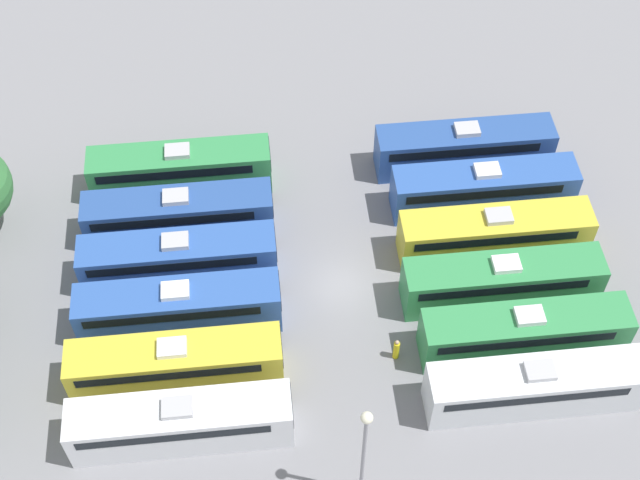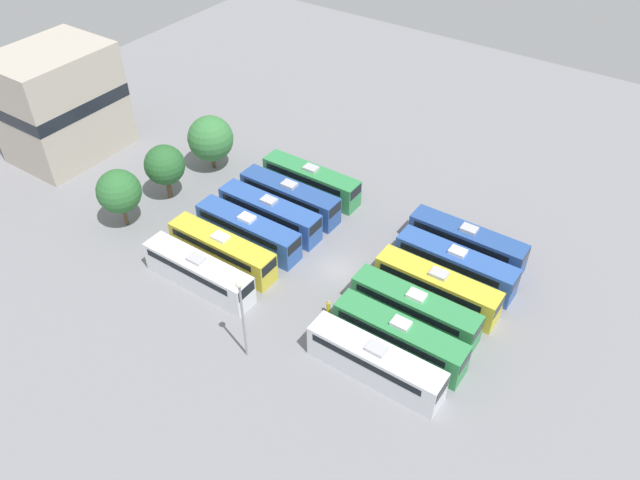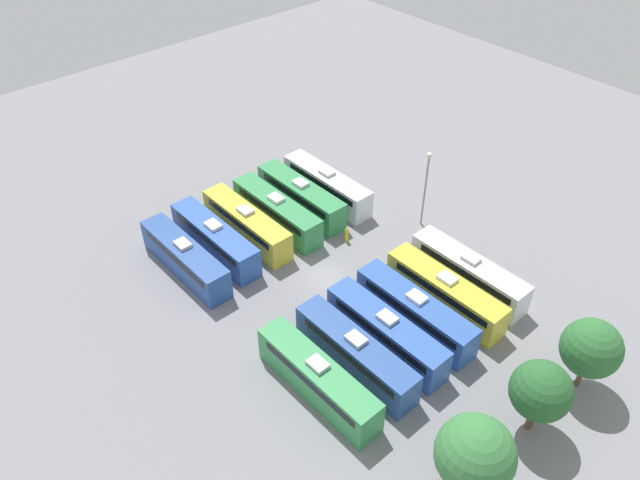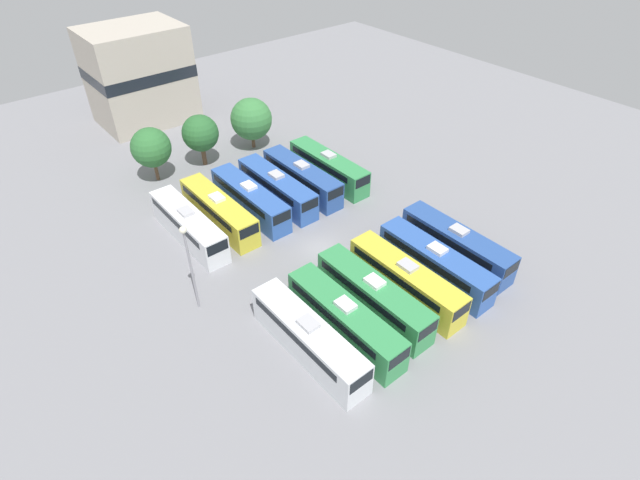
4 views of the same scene
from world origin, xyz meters
name	(u,v)px [view 2 (image 2 of 4)]	position (x,y,z in m)	size (l,w,h in m)	color
ground_plane	(337,270)	(0.00, 0.00, 0.00)	(119.07, 119.07, 0.00)	gray
bus_0	(375,361)	(-9.04, -9.56, 1.75)	(2.54, 11.92, 3.54)	silver
bus_1	(399,336)	(-5.54, -9.88, 1.75)	(2.54, 11.92, 3.54)	#338C4C
bus_2	(414,308)	(-1.88, -9.42, 1.75)	(2.54, 11.92, 3.54)	#338C4C
bus_3	(436,286)	(1.73, -9.80, 1.75)	(2.54, 11.92, 3.54)	gold
bus_4	(455,264)	(5.50, -9.93, 1.75)	(2.54, 11.92, 3.54)	#2D56A8
bus_5	(466,241)	(9.26, -9.41, 1.75)	(2.54, 11.92, 3.54)	#284C93
bus_6	(198,271)	(-9.23, 9.75, 1.75)	(2.54, 11.92, 3.54)	silver
bus_7	(222,249)	(-5.56, 10.01, 1.75)	(2.54, 11.92, 3.54)	gold
bus_8	(248,230)	(-1.78, 9.82, 1.75)	(2.54, 11.92, 3.54)	#2D56A8
bus_9	(269,213)	(1.82, 9.82, 1.75)	(2.54, 11.92, 3.54)	#2D56A8
bus_10	(289,197)	(5.33, 9.78, 1.75)	(2.54, 11.92, 3.54)	#284C93
bus_11	(311,180)	(9.24, 9.66, 1.75)	(2.54, 11.92, 3.54)	#338C4C
worker_person	(328,308)	(-5.41, -2.57, 0.78)	(0.36, 0.36, 1.69)	gold
light_pole	(242,307)	(-13.32, 0.54, 5.81)	(0.60, 0.60, 8.70)	gray
tree_0	(119,191)	(-6.72, 22.77, 4.30)	(4.65, 4.65, 6.64)	brown
tree_1	(165,165)	(-0.46, 22.46, 4.27)	(4.48, 4.48, 6.54)	brown
tree_2	(211,139)	(6.90, 22.40, 4.03)	(5.39, 5.39, 6.74)	brown
depot_building	(60,103)	(-0.25, 39.63, 6.64)	(12.96, 9.88, 13.14)	#B2A899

